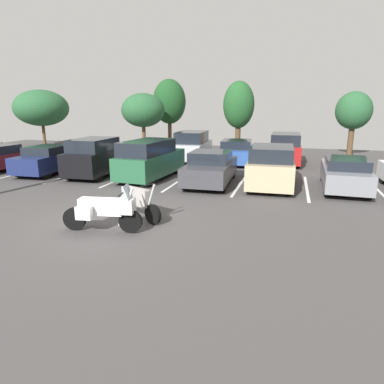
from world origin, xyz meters
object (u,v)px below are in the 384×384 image
Objects in this scene: motorcycle_touring at (104,210)px; car_black at (98,157)px; car_navy at (51,159)px; motorcycle_second at (137,201)px; car_far_blue at (237,152)px; car_charcoal at (211,168)px; car_green at (150,159)px; car_far_red at (285,149)px; car_tan at (271,166)px; car_grey at (345,173)px; car_far_silver at (193,146)px.

car_black is (-4.58, 7.38, 0.30)m from motorcycle_touring.
motorcycle_touring is at bearing -44.66° from car_navy.
motorcycle_touring is at bearing -108.81° from motorcycle_second.
car_far_blue is at bearing 82.61° from motorcycle_touring.
car_green is at bearing 174.11° from car_charcoal.
car_charcoal is 7.53m from car_far_red.
car_green is 5.88m from car_tan.
car_grey is at bearing 0.36° from car_navy.
car_navy is at bearing 142.23° from motorcycle_second.
motorcycle_second is at bearing -96.16° from car_far_blue.
motorcycle_touring is at bearing -77.35° from car_green.
car_grey is 0.99× the size of car_far_silver.
car_tan is 1.03× the size of car_far_red.
car_far_silver is at bearing 95.10° from motorcycle_touring.
motorcycle_second is (0.43, 1.25, -0.06)m from motorcycle_touring.
car_far_red is (0.45, 6.61, 0.05)m from car_tan.
motorcycle_touring is 13.58m from car_far_silver.
car_far_silver reaches higher than car_navy.
car_black reaches higher than car_far_red.
car_tan reaches higher than car_navy.
motorcycle_second is at bearing 71.19° from motorcycle_touring.
car_black reaches higher than car_navy.
car_far_red is at bearing 28.36° from car_navy.
car_far_silver reaches higher than car_tan.
car_grey is (11.88, 0.06, -0.25)m from car_black.
car_green is 1.07× the size of car_grey.
car_tan reaches higher than car_charcoal.
car_tan is (8.80, -0.11, -0.05)m from car_black.
car_far_red is (-2.63, 6.44, 0.24)m from car_grey.
car_grey is (14.74, 0.09, -0.02)m from car_navy.
car_grey is (8.96, 0.06, -0.25)m from car_green.
car_tan is 1.02× the size of car_grey.
car_green is at bearing 178.99° from car_tan.
motorcycle_touring is 10.42m from car_grey.
car_charcoal reaches higher than motorcycle_touring.
car_charcoal is (1.07, 5.80, 0.14)m from motorcycle_second.
car_tan is at bearing -176.93° from car_grey.
car_tan is at bearing 4.66° from car_charcoal.
motorcycle_second is 0.43× the size of car_far_silver.
car_charcoal is 1.01× the size of car_far_silver.
car_charcoal is (1.50, 7.05, 0.08)m from motorcycle_touring.
car_grey is (6.88, 6.18, 0.11)m from motorcycle_second.
car_black reaches higher than car_far_blue.
car_charcoal is 2.74m from car_tan.
car_charcoal is at bearing 78.00° from motorcycle_touring.
car_far_red is (12.11, 6.53, 0.22)m from car_navy.
car_charcoal is at bearing -5.89° from car_green.
car_black is at bearing 129.27° from motorcycle_second.
motorcycle_second is 6.48m from car_green.
car_green reaches higher than car_navy.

